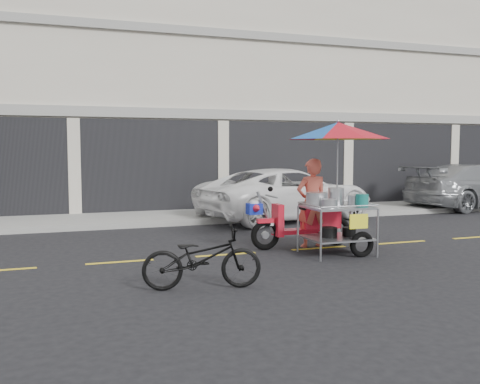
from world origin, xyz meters
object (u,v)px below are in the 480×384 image
object	(u,v)px
white_pickup	(287,194)
silver_pickup	(475,186)
near_bicycle	(202,258)
food_vendor_rig	(327,169)

from	to	relation	value
white_pickup	silver_pickup	size ratio (longest dim) A/B	1.01
silver_pickup	near_bicycle	world-z (taller)	silver_pickup
near_bicycle	food_vendor_rig	world-z (taller)	food_vendor_rig
white_pickup	near_bicycle	distance (m)	7.86
silver_pickup	near_bicycle	xyz separation A→B (m)	(-11.48, -6.96, -0.30)
silver_pickup	food_vendor_rig	world-z (taller)	food_vendor_rig
food_vendor_rig	silver_pickup	bearing A→B (deg)	31.28
near_bicycle	food_vendor_rig	size ratio (longest dim) A/B	0.66
near_bicycle	food_vendor_rig	distance (m)	3.84
white_pickup	food_vendor_rig	distance (m)	4.86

